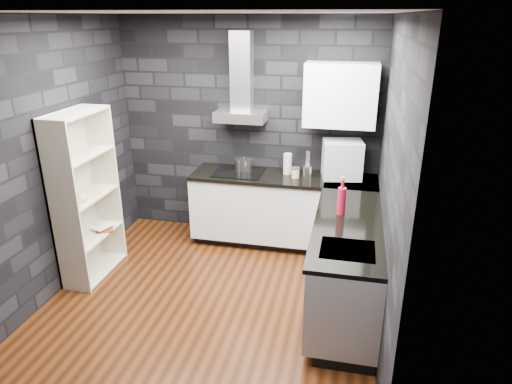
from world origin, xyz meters
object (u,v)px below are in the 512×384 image
(glass_vase, at_px, (288,164))
(utensil_crock, at_px, (307,172))
(storage_jar, at_px, (295,173))
(red_bottle, at_px, (341,201))
(pot, at_px, (244,165))
(fruit_bowl, at_px, (78,198))
(appliance_garage, at_px, (342,159))
(bookshelf, at_px, (86,197))

(glass_vase, relative_size, utensil_crock, 1.83)
(glass_vase, height_order, storage_jar, glass_vase)
(red_bottle, bearing_deg, pot, 138.67)
(red_bottle, height_order, fruit_bowl, red_bottle)
(utensil_crock, bearing_deg, appliance_garage, 9.05)
(pot, bearing_deg, glass_vase, 0.44)
(glass_vase, bearing_deg, red_bottle, -57.68)
(pot, distance_m, appliance_garage, 1.18)
(appliance_garage, xyz_separation_m, bookshelf, (-2.59, -1.19, -0.22))
(pot, distance_m, red_bottle, 1.62)
(glass_vase, bearing_deg, pot, -179.56)
(pot, bearing_deg, bookshelf, -139.78)
(glass_vase, height_order, fruit_bowl, glass_vase)
(glass_vase, bearing_deg, utensil_crock, -17.01)
(utensil_crock, height_order, fruit_bowl, utensil_crock)
(fruit_bowl, bearing_deg, glass_vase, 34.43)
(pot, bearing_deg, appliance_garage, -0.41)
(pot, height_order, appliance_garage, appliance_garage)
(utensil_crock, relative_size, bookshelf, 0.08)
(pot, bearing_deg, fruit_bowl, -136.67)
(pot, xyz_separation_m, utensil_crock, (0.78, -0.07, -0.01))
(glass_vase, relative_size, appliance_garage, 0.57)
(pot, height_order, red_bottle, red_bottle)
(appliance_garage, distance_m, bookshelf, 2.86)
(pot, distance_m, utensil_crock, 0.79)
(glass_vase, bearing_deg, appliance_garage, -1.13)
(appliance_garage, bearing_deg, utensil_crock, 179.58)
(storage_jar, relative_size, fruit_bowl, 0.52)
(storage_jar, xyz_separation_m, red_bottle, (0.57, -0.95, 0.08))
(red_bottle, distance_m, bookshelf, 2.64)
(bookshelf, bearing_deg, appliance_garage, 26.46)
(storage_jar, bearing_deg, fruit_bowl, -149.49)
(utensil_crock, height_order, red_bottle, red_bottle)
(appliance_garage, bearing_deg, fruit_bowl, -162.34)
(appliance_garage, relative_size, bookshelf, 0.24)
(glass_vase, bearing_deg, fruit_bowl, -145.57)
(pot, distance_m, storage_jar, 0.66)
(storage_jar, distance_m, utensil_crock, 0.14)
(appliance_garage, bearing_deg, red_bottle, -97.04)
(red_bottle, bearing_deg, storage_jar, 120.75)
(glass_vase, relative_size, fruit_bowl, 1.17)
(utensil_crock, bearing_deg, glass_vase, 162.99)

